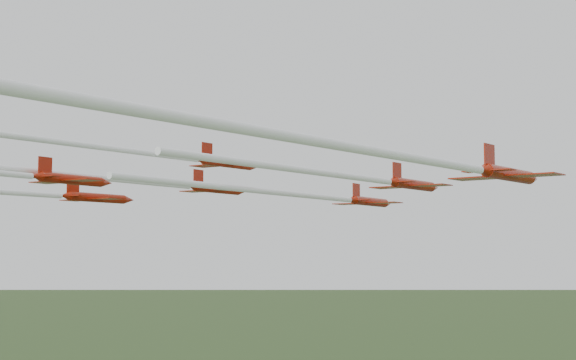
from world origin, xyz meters
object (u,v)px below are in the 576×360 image
Objects in this scene: jet_row3_right at (409,157)px; jet_row2_right at (371,179)px; jet_lead at (323,197)px; jet_row3_left at (44,195)px; jet_row3_mid at (167,156)px; jet_row2_left at (129,181)px.

jet_row2_right is at bearing 127.82° from jet_row3_right.
jet_row3_left is (-27.69, -21.32, 0.21)m from jet_lead.
jet_row3_mid reaches higher than jet_row3_right.
jet_row3_left is at bearing -144.09° from jet_lead.
jet_row2_left is 1.36× the size of jet_row2_right.
jet_row2_right is 28.42m from jet_row3_right.
jet_row3_mid is (12.18, -6.59, 1.53)m from jet_row2_left.
jet_row2_left is 13.94m from jet_row3_mid.
jet_row3_right reaches higher than jet_row3_left.
jet_row3_mid is at bearing -130.38° from jet_row2_right.
jet_row3_left is (-13.24, -1.70, -1.25)m from jet_row2_left.
jet_row2_left is at bearing -128.06° from jet_lead.
jet_row2_right is at bearing 18.19° from jet_row2_left.
jet_row2_right is at bearing -40.52° from jet_lead.
jet_lead is at bearing 86.84° from jet_row3_mid.
jet_row3_right is (28.34, -33.46, 0.19)m from jet_lead.
jet_row2_left is 13.40m from jet_row3_left.
jet_row2_right is (12.38, -9.96, 1.00)m from jet_lead.
jet_row3_right is at bearing -11.55° from jet_row3_mid.
jet_lead is 15.92m from jet_row2_right.
jet_row2_left is at bearing 7.81° from jet_row3_left.
jet_row2_right is 41.65m from jet_row3_left.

